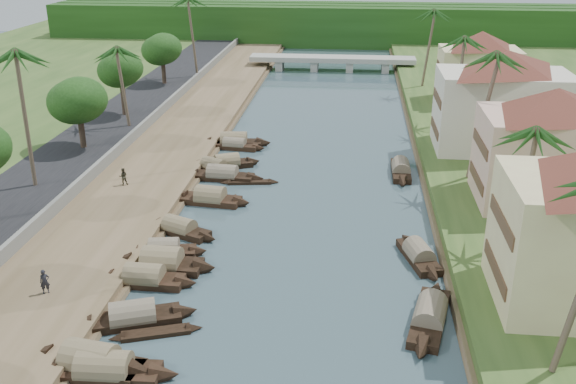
# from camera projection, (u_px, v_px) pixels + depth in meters

# --- Properties ---
(ground) EXTENTS (220.00, 220.00, 0.00)m
(ground) POSITION_uv_depth(u_px,v_px,m) (289.00, 285.00, 43.68)
(ground) COLOR #384D54
(ground) RESTS_ON ground
(left_bank) EXTENTS (10.00, 180.00, 0.80)m
(left_bank) POSITION_uv_depth(u_px,v_px,m) (149.00, 170.00, 63.46)
(left_bank) COLOR brown
(left_bank) RESTS_ON ground
(right_bank) EXTENTS (16.00, 180.00, 1.20)m
(right_bank) POSITION_uv_depth(u_px,v_px,m) (512.00, 181.00, 60.02)
(right_bank) COLOR #2C471C
(right_bank) RESTS_ON ground
(road) EXTENTS (8.00, 180.00, 1.40)m
(road) POSITION_uv_depth(u_px,v_px,m) (66.00, 164.00, 64.16)
(road) COLOR black
(road) RESTS_ON ground
(retaining_wall) EXTENTS (0.40, 180.00, 1.10)m
(retaining_wall) POSITION_uv_depth(u_px,v_px,m) (107.00, 159.00, 63.50)
(retaining_wall) COLOR slate
(retaining_wall) RESTS_ON left_bank
(treeline) EXTENTS (120.00, 14.00, 8.00)m
(treeline) POSITION_uv_depth(u_px,v_px,m) (338.00, 24.00, 134.14)
(treeline) COLOR #183B10
(treeline) RESTS_ON ground
(bridge) EXTENTS (28.00, 4.00, 2.40)m
(bridge) POSITION_uv_depth(u_px,v_px,m) (332.00, 61.00, 109.25)
(bridge) COLOR #9A9A90
(bridge) RESTS_ON ground
(building_mid) EXTENTS (14.11, 14.11, 9.70)m
(building_mid) POSITION_uv_depth(u_px,v_px,m) (550.00, 146.00, 52.30)
(building_mid) COLOR #DEAB9D
(building_mid) RESTS_ON right_bank
(building_far) EXTENTS (15.59, 15.59, 10.20)m
(building_far) POSITION_uv_depth(u_px,v_px,m) (503.00, 100.00, 65.18)
(building_far) COLOR beige
(building_far) RESTS_ON right_bank
(building_distant) EXTENTS (12.62, 12.62, 9.20)m
(building_distant) POSITION_uv_depth(u_px,v_px,m) (479.00, 66.00, 83.67)
(building_distant) COLOR beige
(building_distant) RESTS_ON right_bank
(sampan_1) EXTENTS (8.56, 3.25, 2.45)m
(sampan_1) POSITION_uv_depth(u_px,v_px,m) (90.00, 363.00, 35.22)
(sampan_1) COLOR black
(sampan_1) RESTS_ON ground
(sampan_2) EXTENTS (8.50, 2.12, 2.23)m
(sampan_2) POSITION_uv_depth(u_px,v_px,m) (105.00, 370.00, 34.65)
(sampan_2) COLOR black
(sampan_2) RESTS_ON ground
(sampan_3) EXTENTS (8.19, 4.40, 2.19)m
(sampan_3) POSITION_uv_depth(u_px,v_px,m) (133.00, 317.00, 39.35)
(sampan_3) COLOR black
(sampan_3) RESTS_ON ground
(sampan_4) EXTENTS (7.58, 2.01, 2.16)m
(sampan_4) POSITION_uv_depth(u_px,v_px,m) (145.00, 279.00, 43.71)
(sampan_4) COLOR black
(sampan_4) RESTS_ON ground
(sampan_5) EXTENTS (8.07, 2.40, 2.52)m
(sampan_5) POSITION_uv_depth(u_px,v_px,m) (162.00, 264.00, 45.67)
(sampan_5) COLOR black
(sampan_5) RESTS_ON ground
(sampan_6) EXTENTS (6.65, 2.47, 1.98)m
(sampan_6) POSITION_uv_depth(u_px,v_px,m) (164.00, 251.00, 47.50)
(sampan_6) COLOR black
(sampan_6) RESTS_ON ground
(sampan_7) EXTENTS (7.24, 4.36, 1.97)m
(sampan_7) POSITION_uv_depth(u_px,v_px,m) (180.00, 229.00, 50.97)
(sampan_7) COLOR black
(sampan_7) RESTS_ON ground
(sampan_8) EXTENTS (7.63, 2.69, 2.31)m
(sampan_8) POSITION_uv_depth(u_px,v_px,m) (211.00, 199.00, 56.67)
(sampan_8) COLOR black
(sampan_8) RESTS_ON ground
(sampan_9) EXTENTS (8.51, 2.25, 2.14)m
(sampan_9) POSITION_uv_depth(u_px,v_px,m) (223.00, 175.00, 62.02)
(sampan_9) COLOR black
(sampan_9) RESTS_ON ground
(sampan_10) EXTENTS (6.69, 4.52, 1.93)m
(sampan_10) POSITION_uv_depth(u_px,v_px,m) (214.00, 168.00, 64.05)
(sampan_10) COLOR black
(sampan_10) RESTS_ON ground
(sampan_11) EXTENTS (7.13, 4.26, 2.06)m
(sampan_11) POSITION_uv_depth(u_px,v_px,m) (227.00, 164.00, 65.14)
(sampan_11) COLOR black
(sampan_11) RESTS_ON ground
(sampan_12) EXTENTS (7.23, 2.17, 1.76)m
(sampan_12) POSITION_uv_depth(u_px,v_px,m) (234.00, 146.00, 70.61)
(sampan_12) COLOR black
(sampan_12) RESTS_ON ground
(sampan_13) EXTENTS (8.70, 2.54, 2.33)m
(sampan_13) POSITION_uv_depth(u_px,v_px,m) (234.00, 142.00, 71.71)
(sampan_13) COLOR black
(sampan_13) RESTS_ON ground
(sampan_14) EXTENTS (3.69, 9.25, 2.21)m
(sampan_14) POSITION_uv_depth(u_px,v_px,m) (430.00, 316.00, 39.44)
(sampan_14) COLOR black
(sampan_14) RESTS_ON ground
(sampan_15) EXTENTS (3.50, 7.52, 2.01)m
(sampan_15) POSITION_uv_depth(u_px,v_px,m) (419.00, 255.00, 46.84)
(sampan_15) COLOR black
(sampan_15) RESTS_ON ground
(sampan_16) EXTENTS (1.80, 8.40, 2.07)m
(sampan_16) POSITION_uv_depth(u_px,v_px,m) (401.00, 170.00, 63.50)
(sampan_16) COLOR black
(sampan_16) RESTS_ON ground
(canoe_1) EXTENTS (5.62, 2.72, 0.91)m
(canoe_1) POSITION_uv_depth(u_px,v_px,m) (156.00, 333.00, 38.34)
(canoe_1) COLOR black
(canoe_1) RESTS_ON ground
(canoe_2) EXTENTS (5.74, 1.62, 0.83)m
(canoe_2) POSITION_uv_depth(u_px,v_px,m) (250.00, 182.00, 61.14)
(canoe_2) COLOR black
(canoe_2) RESTS_ON ground
(palm_1) EXTENTS (3.20, 3.20, 10.26)m
(palm_1) POSITION_uv_depth(u_px,v_px,m) (532.00, 133.00, 43.39)
(palm_1) COLOR brown
(palm_1) RESTS_ON ground
(palm_2) EXTENTS (3.20, 3.20, 12.89)m
(palm_2) POSITION_uv_depth(u_px,v_px,m) (485.00, 57.00, 55.11)
(palm_2) COLOR brown
(palm_2) RESTS_ON ground
(palm_3) EXTENTS (3.20, 3.20, 11.50)m
(palm_3) POSITION_uv_depth(u_px,v_px,m) (464.00, 40.00, 72.16)
(palm_3) COLOR brown
(palm_3) RESTS_ON ground
(palm_5) EXTENTS (3.20, 3.20, 13.33)m
(palm_5) POSITION_uv_depth(u_px,v_px,m) (15.00, 55.00, 52.69)
(palm_5) COLOR brown
(palm_5) RESTS_ON ground
(palm_6) EXTENTS (3.20, 3.20, 10.41)m
(palm_6) POSITION_uv_depth(u_px,v_px,m) (121.00, 50.00, 70.96)
(palm_6) COLOR brown
(palm_6) RESTS_ON ground
(palm_7) EXTENTS (3.20, 3.20, 12.24)m
(palm_7) POSITION_uv_depth(u_px,v_px,m) (429.00, 13.00, 89.90)
(palm_7) COLOR brown
(palm_7) RESTS_ON ground
(palm_8) EXTENTS (3.20, 3.20, 13.22)m
(palm_8) POSITION_uv_depth(u_px,v_px,m) (192.00, 0.00, 94.95)
(palm_8) COLOR brown
(palm_8) RESTS_ON ground
(tree_3) EXTENTS (5.51, 5.51, 7.21)m
(tree_3) POSITION_uv_depth(u_px,v_px,m) (78.00, 101.00, 65.14)
(tree_3) COLOR #423025
(tree_3) RESTS_ON ground
(tree_4) EXTENTS (4.89, 4.89, 7.53)m
(tree_4) POSITION_uv_depth(u_px,v_px,m) (121.00, 70.00, 76.71)
(tree_4) COLOR #423025
(tree_4) RESTS_ON ground
(tree_5) EXTENTS (5.21, 5.21, 7.10)m
(tree_5) POSITION_uv_depth(u_px,v_px,m) (162.00, 50.00, 92.76)
(tree_5) COLOR #423025
(tree_5) RESTS_ON ground
(tree_6) EXTENTS (4.51, 4.51, 7.19)m
(tree_6) POSITION_uv_depth(u_px,v_px,m) (543.00, 92.00, 68.27)
(tree_6) COLOR #423025
(tree_6) RESTS_ON ground
(person_near) EXTENTS (0.72, 0.65, 1.65)m
(person_near) POSITION_uv_depth(u_px,v_px,m) (45.00, 282.00, 40.96)
(person_near) COLOR black
(person_near) RESTS_ON left_bank
(person_far) EXTENTS (0.95, 0.86, 1.60)m
(person_far) POSITION_uv_depth(u_px,v_px,m) (123.00, 176.00, 58.44)
(person_far) COLOR #2F2E21
(person_far) RESTS_ON left_bank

